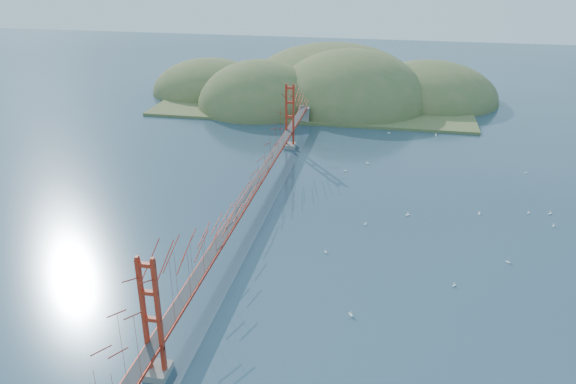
# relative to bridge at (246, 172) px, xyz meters

# --- Properties ---
(ground) EXTENTS (320.00, 320.00, 0.00)m
(ground) POSITION_rel_bridge_xyz_m (0.00, -0.18, -7.01)
(ground) COLOR #294052
(ground) RESTS_ON ground
(bridge) EXTENTS (2.20, 94.40, 12.00)m
(bridge) POSITION_rel_bridge_xyz_m (0.00, 0.00, 0.00)
(bridge) COLOR gray
(bridge) RESTS_ON ground
(far_headlands) EXTENTS (84.00, 58.00, 25.00)m
(far_headlands) POSITION_rel_bridge_xyz_m (2.21, 68.33, -7.01)
(far_headlands) COLOR olive
(far_headlands) RESTS_ON ground
(sailboat_5) EXTENTS (0.46, 0.55, 0.63)m
(sailboat_5) POSITION_rel_bridge_xyz_m (30.84, 7.83, -6.86)
(sailboat_5) COLOR white
(sailboat_5) RESTS_ON ground
(sailboat_16) EXTENTS (0.57, 0.54, 0.64)m
(sailboat_16) POSITION_rel_bridge_xyz_m (11.14, 20.04, -6.86)
(sailboat_16) COLOR white
(sailboat_16) RESTS_ON ground
(sailboat_12) EXTENTS (0.57, 0.49, 0.65)m
(sailboat_12) POSITION_rel_bridge_xyz_m (17.52, 41.82, -6.86)
(sailboat_12) COLOR white
(sailboat_12) RESTS_ON ground
(sailboat_14) EXTENTS (0.56, 0.56, 0.59)m
(sailboat_14) POSITION_rel_bridge_xyz_m (26.13, -11.15, -6.87)
(sailboat_14) COLOR white
(sailboat_14) RESTS_ON ground
(sailboat_15) EXTENTS (0.50, 0.60, 0.70)m
(sailboat_15) POSITION_rel_bridge_xyz_m (26.49, 41.82, -6.86)
(sailboat_15) COLOR white
(sailboat_15) RESTS_ON ground
(sailboat_0) EXTENTS (0.42, 0.49, 0.56)m
(sailboat_0) POSITION_rel_bridge_xyz_m (15.64, 1.57, -6.87)
(sailboat_0) COLOR white
(sailboat_0) RESTS_ON ground
(sailboat_1) EXTENTS (0.62, 0.62, 0.66)m
(sailboat_1) POSITION_rel_bridge_xyz_m (32.66, -4.91, -6.86)
(sailboat_1) COLOR white
(sailboat_1) RESTS_ON ground
(sailboat_8) EXTENTS (0.68, 0.68, 0.71)m
(sailboat_8) POSITION_rel_bridge_xyz_m (40.37, 9.65, -6.85)
(sailboat_8) COLOR white
(sailboat_8) RESTS_ON ground
(sailboat_9) EXTENTS (0.56, 0.59, 0.66)m
(sailboat_9) POSITION_rel_bridge_xyz_m (39.99, 5.81, -6.86)
(sailboat_9) COLOR white
(sailboat_9) RESTS_ON ground
(sailboat_3) EXTENTS (0.69, 0.69, 0.73)m
(sailboat_3) POSITION_rel_bridge_xyz_m (21.15, 5.47, -6.85)
(sailboat_3) COLOR white
(sailboat_3) RESTS_ON ground
(sailboat_6) EXTENTS (0.70, 0.70, 0.75)m
(sailboat_6) POSITION_rel_bridge_xyz_m (15.57, -18.59, -6.85)
(sailboat_6) COLOR white
(sailboat_6) RESTS_ON ground
(sailboat_17) EXTENTS (0.50, 0.50, 0.57)m
(sailboat_17) POSITION_rel_bridge_xyz_m (39.99, 24.91, -6.87)
(sailboat_17) COLOR white
(sailboat_17) RESTS_ON ground
(sailboat_4) EXTENTS (0.56, 0.56, 0.59)m
(sailboat_4) POSITION_rel_bridge_xyz_m (37.50, 9.32, -6.87)
(sailboat_4) COLOR white
(sailboat_4) RESTS_ON ground
(sailboat_extra_0) EXTENTS (0.62, 0.62, 0.69)m
(sailboat_extra_0) POSITION_rel_bridge_xyz_m (14.44, 24.31, -6.86)
(sailboat_extra_0) COLOR white
(sailboat_extra_0) RESTS_ON ground
(sailboat_extra_1) EXTENTS (0.52, 0.52, 0.56)m
(sailboat_extra_1) POSITION_rel_bridge_xyz_m (11.45, -6.67, -6.87)
(sailboat_extra_1) COLOR white
(sailboat_extra_1) RESTS_ON ground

